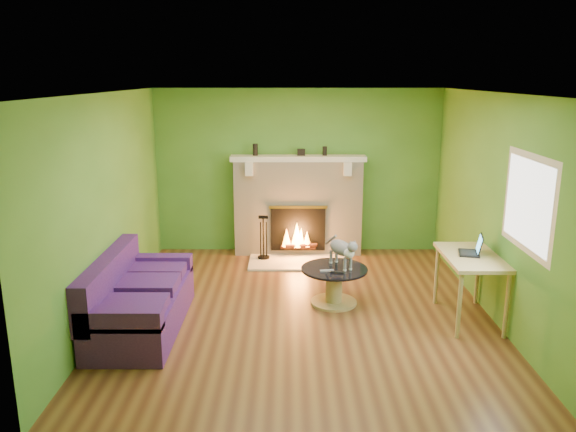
# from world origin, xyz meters

# --- Properties ---
(floor) EXTENTS (5.00, 5.00, 0.00)m
(floor) POSITION_xyz_m (0.00, 0.00, 0.00)
(floor) COLOR #5A3019
(floor) RESTS_ON ground
(ceiling) EXTENTS (5.00, 5.00, 0.00)m
(ceiling) POSITION_xyz_m (0.00, 0.00, 2.60)
(ceiling) COLOR white
(ceiling) RESTS_ON wall_back
(wall_back) EXTENTS (5.00, 0.00, 5.00)m
(wall_back) POSITION_xyz_m (0.00, 2.50, 1.30)
(wall_back) COLOR #45812A
(wall_back) RESTS_ON floor
(wall_front) EXTENTS (5.00, 0.00, 5.00)m
(wall_front) POSITION_xyz_m (0.00, -2.50, 1.30)
(wall_front) COLOR #45812A
(wall_front) RESTS_ON floor
(wall_left) EXTENTS (0.00, 5.00, 5.00)m
(wall_left) POSITION_xyz_m (-2.25, 0.00, 1.30)
(wall_left) COLOR #45812A
(wall_left) RESTS_ON floor
(wall_right) EXTENTS (0.00, 5.00, 5.00)m
(wall_right) POSITION_xyz_m (2.25, 0.00, 1.30)
(wall_right) COLOR #45812A
(wall_right) RESTS_ON floor
(window_frame) EXTENTS (0.00, 1.20, 1.20)m
(window_frame) POSITION_xyz_m (2.24, -0.90, 1.55)
(window_frame) COLOR silver
(window_frame) RESTS_ON wall_right
(window_pane) EXTENTS (0.00, 1.06, 1.06)m
(window_pane) POSITION_xyz_m (2.23, -0.90, 1.55)
(window_pane) COLOR white
(window_pane) RESTS_ON wall_right
(fireplace) EXTENTS (2.10, 0.46, 1.58)m
(fireplace) POSITION_xyz_m (0.00, 2.32, 0.77)
(fireplace) COLOR beige
(fireplace) RESTS_ON floor
(hearth) EXTENTS (1.50, 0.75, 0.03)m
(hearth) POSITION_xyz_m (0.00, 1.80, 0.01)
(hearth) COLOR beige
(hearth) RESTS_ON floor
(mantel) EXTENTS (2.10, 0.28, 0.08)m
(mantel) POSITION_xyz_m (0.00, 2.30, 1.54)
(mantel) COLOR silver
(mantel) RESTS_ON fireplace
(sofa) EXTENTS (0.87, 1.88, 0.84)m
(sofa) POSITION_xyz_m (-1.86, -0.46, 0.33)
(sofa) COLOR #3D185E
(sofa) RESTS_ON floor
(coffee_table) EXTENTS (0.83, 0.83, 0.47)m
(coffee_table) POSITION_xyz_m (0.42, 0.24, 0.27)
(coffee_table) COLOR tan
(coffee_table) RESTS_ON floor
(desk) EXTENTS (0.62, 1.07, 0.79)m
(desk) POSITION_xyz_m (1.95, -0.24, 0.69)
(desk) COLOR tan
(desk) RESTS_ON floor
(cat) EXTENTS (0.51, 0.69, 0.41)m
(cat) POSITION_xyz_m (0.50, 0.29, 0.67)
(cat) COLOR #5C5C61
(cat) RESTS_ON coffee_table
(remote_silver) EXTENTS (0.17, 0.07, 0.02)m
(remote_silver) POSITION_xyz_m (0.32, 0.12, 0.48)
(remote_silver) COLOR gray
(remote_silver) RESTS_ON coffee_table
(remote_black) EXTENTS (0.17, 0.07, 0.02)m
(remote_black) POSITION_xyz_m (0.44, 0.06, 0.48)
(remote_black) COLOR black
(remote_black) RESTS_ON coffee_table
(laptop) EXTENTS (0.32, 0.35, 0.22)m
(laptop) POSITION_xyz_m (1.93, -0.19, 0.90)
(laptop) COLOR black
(laptop) RESTS_ON desk
(fire_tools) EXTENTS (0.18, 0.18, 0.68)m
(fire_tools) POSITION_xyz_m (-0.54, 1.95, 0.37)
(fire_tools) COLOR black
(fire_tools) RESTS_ON hearth
(mantel_vase_left) EXTENTS (0.08, 0.08, 0.18)m
(mantel_vase_left) POSITION_xyz_m (-0.66, 2.33, 1.67)
(mantel_vase_left) COLOR black
(mantel_vase_left) RESTS_ON mantel
(mantel_vase_right) EXTENTS (0.07, 0.07, 0.14)m
(mantel_vase_right) POSITION_xyz_m (0.41, 2.33, 1.65)
(mantel_vase_right) COLOR black
(mantel_vase_right) RESTS_ON mantel
(mantel_box) EXTENTS (0.12, 0.08, 0.10)m
(mantel_box) POSITION_xyz_m (0.05, 2.33, 1.63)
(mantel_box) COLOR black
(mantel_box) RESTS_ON mantel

